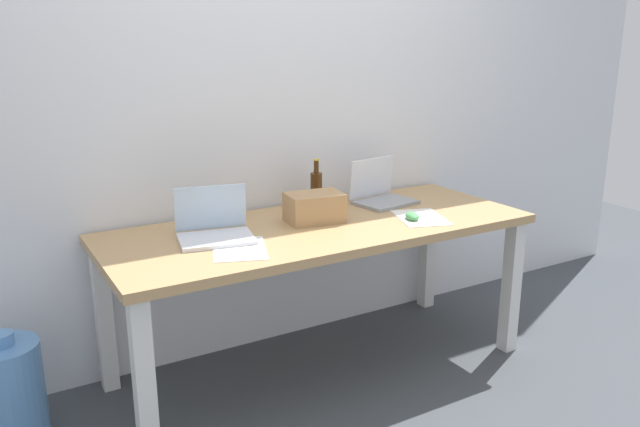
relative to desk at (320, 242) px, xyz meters
The scene contains 11 objects.
ground_plane 0.64m from the desk, ahead, with size 8.00×8.00×0.00m, color #42474C.
back_wall 0.80m from the desk, 90.00° to the left, with size 5.20×0.08×2.60m, color white.
desk is the anchor object (origin of this frame).
laptop_left 0.51m from the desk, behind, with size 0.35×0.30×0.21m.
laptop_right 0.51m from the desk, 20.74° to the left, with size 0.32×0.27×0.22m.
beer_bottle 0.34m from the desk, 63.30° to the left, with size 0.06×0.06×0.25m.
computer_mouse 0.45m from the desk, 21.01° to the right, with size 0.06×0.10×0.03m, color #4C9E56.
cardboard_box 0.16m from the desk, 84.70° to the left, with size 0.25×0.17×0.13m, color tan.
paper_sheet_front_left 0.49m from the desk, 162.67° to the right, with size 0.21×0.30×0.00m, color white.
paper_sheet_front_right 0.49m from the desk, 18.21° to the right, with size 0.21×0.30×0.00m, color white.
water_cooler_jug 1.41m from the desk, behind, with size 0.27×0.27×0.46m.
Camera 1 is at (-1.40, -2.39, 1.55)m, focal length 35.58 mm.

